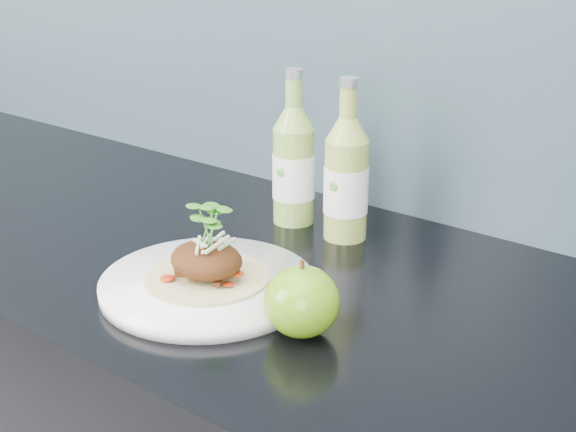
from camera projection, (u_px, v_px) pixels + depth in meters
name	position (u px, v px, depth m)	size (l,w,h in m)	color
dinner_plate	(207.00, 285.00, 0.99)	(0.32, 0.32, 0.02)	white
pork_taco	(206.00, 258.00, 0.98)	(0.15, 0.15, 0.10)	tan
green_apple	(302.00, 301.00, 0.88)	(0.09, 0.09, 0.09)	#458A0F
cider_bottle_left	(294.00, 166.00, 1.18)	(0.07, 0.07, 0.23)	#85AD48
cider_bottle_right	(346.00, 179.00, 1.12)	(0.07, 0.07, 0.23)	#98AC47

